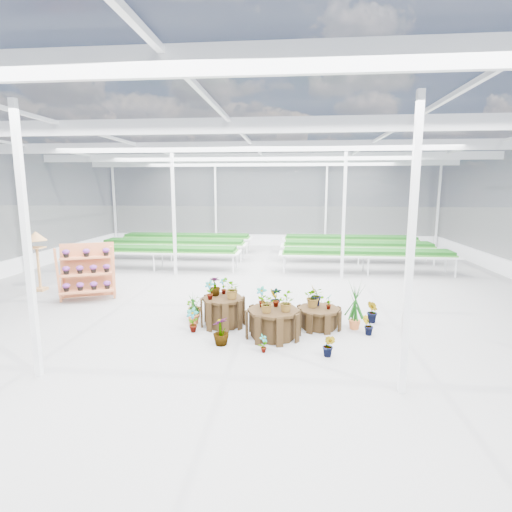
# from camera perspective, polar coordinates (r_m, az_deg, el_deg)

# --- Properties ---
(ground_plane) EXTENTS (24.00, 24.00, 0.00)m
(ground_plane) POSITION_cam_1_polar(r_m,az_deg,el_deg) (10.55, -1.84, -7.69)
(ground_plane) COLOR gray
(ground_plane) RESTS_ON ground
(greenhouse_shell) EXTENTS (18.00, 24.00, 4.50)m
(greenhouse_shell) POSITION_cam_1_polar(r_m,az_deg,el_deg) (10.11, -1.91, 4.57)
(greenhouse_shell) COLOR white
(greenhouse_shell) RESTS_ON ground
(steel_frame) EXTENTS (18.00, 24.00, 4.50)m
(steel_frame) POSITION_cam_1_polar(r_m,az_deg,el_deg) (10.11, -1.91, 4.57)
(steel_frame) COLOR silver
(steel_frame) RESTS_ON ground
(nursery_benches) EXTENTS (16.00, 7.00, 0.84)m
(nursery_benches) POSITION_cam_1_polar(r_m,az_deg,el_deg) (17.45, 1.11, 0.69)
(nursery_benches) COLOR silver
(nursery_benches) RESTS_ON ground
(plinth_tall) EXTENTS (1.22, 1.22, 0.67)m
(plinth_tall) POSITION_cam_1_polar(r_m,az_deg,el_deg) (9.33, -4.75, -7.92)
(plinth_tall) COLOR black
(plinth_tall) RESTS_ON ground
(plinth_mid) EXTENTS (1.42, 1.42, 0.61)m
(plinth_mid) POSITION_cam_1_polar(r_m,az_deg,el_deg) (8.64, 2.51, -9.56)
(plinth_mid) COLOR black
(plinth_mid) RESTS_ON ground
(plinth_low) EXTENTS (1.28, 1.28, 0.45)m
(plinth_low) POSITION_cam_1_polar(r_m,az_deg,el_deg) (9.34, 8.94, -8.68)
(plinth_low) COLOR black
(plinth_low) RESTS_ON ground
(shelf_rack) EXTENTS (1.69, 1.31, 1.59)m
(shelf_rack) POSITION_cam_1_polar(r_m,az_deg,el_deg) (12.30, -22.99, -2.14)
(shelf_rack) COLOR #C0693F
(shelf_rack) RESTS_ON ground
(bird_table) EXTENTS (0.52, 0.52, 1.86)m
(bird_table) POSITION_cam_1_polar(r_m,az_deg,el_deg) (13.99, -28.69, -0.65)
(bird_table) COLOR #A77643
(bird_table) RESTS_ON ground
(nursery_plants) EXTENTS (4.76, 3.18, 1.25)m
(nursery_plants) POSITION_cam_1_polar(r_m,az_deg,el_deg) (9.21, 2.20, -6.96)
(nursery_plants) COLOR #104010
(nursery_plants) RESTS_ON ground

